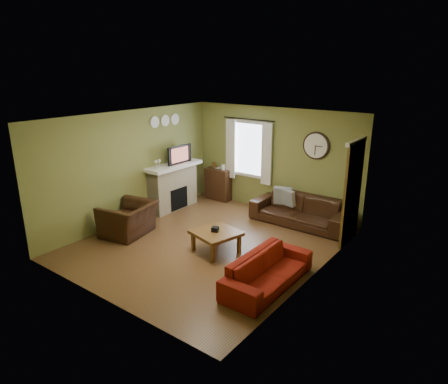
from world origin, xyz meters
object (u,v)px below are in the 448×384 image
Objects in this scene: sofa_red at (268,271)px; coffee_table at (216,241)px; sofa_brown at (300,211)px; armchair at (128,219)px; bookshelf at (218,184)px.

sofa_red reaches higher than coffee_table.
sofa_brown is 2.11× the size of armchair.
sofa_brown is at bearing 73.90° from coffee_table.
sofa_red is 3.54m from armchair.
sofa_brown is 2.42m from coffee_table.
sofa_brown is 3.90m from armchair.
sofa_red is 1.57m from coffee_table.
sofa_brown is at bearing 124.14° from armchair.
coffee_table is (1.97, -2.61, -0.22)m from bookshelf.
armchair reaches higher than sofa_brown.
armchair is at bearing 89.68° from sofa_red.
armchair is (-0.08, -3.08, -0.08)m from bookshelf.
sofa_brown is at bearing -6.29° from bookshelf.
bookshelf reaches higher than armchair.
armchair reaches higher than sofa_red.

